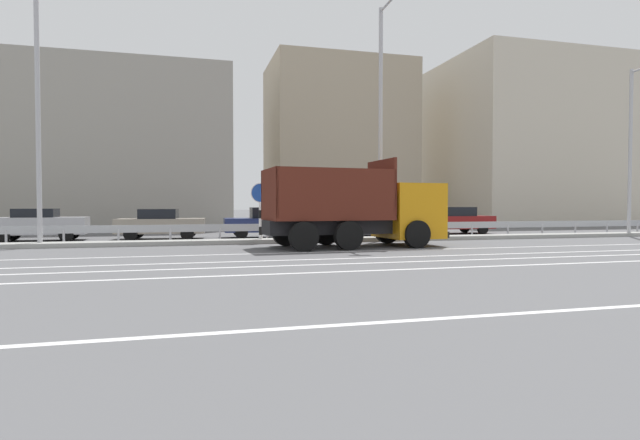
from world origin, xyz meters
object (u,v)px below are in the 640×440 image
Objects in this scene: street_lamp_2 at (382,113)px; parked_car_6 at (366,221)px; median_road_sign at (261,211)px; street_lamp_3 at (633,144)px; street_lamp_1 at (36,101)px; parked_car_5 at (266,222)px; parked_car_7 at (452,220)px; parked_car_3 at (39,224)px; dump_truck at (374,214)px; parked_car_4 at (161,224)px.

street_lamp_2 is 6.61m from parked_car_6.
median_road_sign is at bearing 176.78° from street_lamp_2.
street_lamp_3 is 14.15m from parked_car_6.
median_road_sign is at bearing -0.14° from street_lamp_1.
parked_car_7 is at bearing -84.92° from parked_car_5.
median_road_sign is 3.77m from parked_car_5.
parked_car_3 is at bearing 90.04° from parked_car_5.
street_lamp_2 is at bearing -3.22° from median_road_sign.
parked_car_6 is at bearing -83.61° from parked_car_5.
street_lamp_1 is 11.01m from parked_car_5.
dump_truck is 7.12m from parked_car_5.
parked_car_7 reaches higher than parked_car_5.
street_lamp_3 is (27.55, -0.35, -0.76)m from street_lamp_1.
parked_car_7 is (11.44, 4.22, -0.61)m from median_road_sign.
parked_car_4 is (4.26, 3.62, -4.78)m from street_lamp_1.
median_road_sign is 0.63× the size of parked_car_3.
parked_car_6 is at bearing 33.05° from median_road_sign.
street_lamp_1 is 27.56m from street_lamp_3.
parked_car_5 is at bearing 91.56° from parked_car_7.
street_lamp_1 is at bearing -105.87° from dump_truck.
street_lamp_2 is 2.51× the size of parked_car_4.
parked_car_5 is (4.99, -0.01, 0.02)m from parked_car_4.
street_lamp_2 is (5.33, -0.30, 4.29)m from median_road_sign.
street_lamp_1 is 2.49× the size of parked_car_3.
dump_truck is at bearing -118.02° from street_lamp_2.
median_road_sign is 0.30× the size of street_lamp_3.
parked_car_5 is (9.25, 3.61, -4.77)m from street_lamp_1.
street_lamp_1 is 2.43× the size of parked_car_6.
parked_car_7 is (7.38, 6.91, -0.50)m from dump_truck.
parked_car_6 is at bearing 96.40° from parked_car_4.
parked_car_5 is at bearing 139.06° from street_lamp_2.
street_lamp_1 is 6.26m from parked_car_3.
median_road_sign is 0.56× the size of parked_car_7.
street_lamp_2 is at bearing 124.88° from parked_car_7.
parked_car_3 is 10.26m from parked_car_5.
median_road_sign is at bearing 108.63° from parked_car_7.
street_lamp_2 is at bearing -129.05° from parked_car_5.
street_lamp_2 is 9.05m from parked_car_7.
street_lamp_2 is 1.20× the size of street_lamp_3.
parked_car_3 is 0.98× the size of parked_car_6.
parked_car_6 is at bearing 161.18° from street_lamp_3.
street_lamp_3 reaches higher than parked_car_5.
parked_car_7 is at bearing 20.26° from median_road_sign.
parked_car_3 is at bearing 157.27° from median_road_sign.
parked_car_7 reaches higher than parked_car_3.
median_road_sign is at bearing 169.46° from parked_car_5.
parked_car_6 is (6.24, 4.06, -0.59)m from median_road_sign.
parked_car_4 is (-4.19, 3.64, -0.64)m from median_road_sign.
median_road_sign is at bearing 179.03° from street_lamp_3.
dump_truck is 4.87m from median_road_sign.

